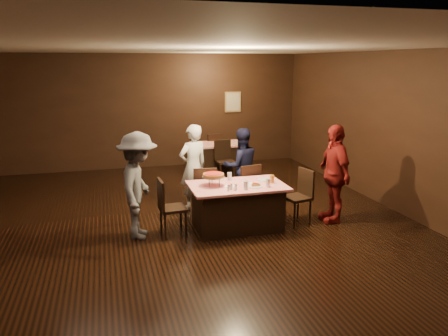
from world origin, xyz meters
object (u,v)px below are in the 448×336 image
Objects in this scene: glass_front_right at (268,183)px; diner_grey_knit at (138,186)px; chair_back_far at (212,150)px; back_table at (218,158)px; glass_front_left at (246,185)px; diner_navy_hoodie at (241,166)px; glass_amber at (272,179)px; chair_far_left at (204,191)px; chair_far_right at (246,188)px; main_table at (237,207)px; chair_back_near at (225,161)px; plate_empty at (265,180)px; diner_red_shirt at (334,174)px; chair_end_left at (173,207)px; glass_back at (230,177)px; chair_end_right at (297,196)px; pizza_stand at (213,175)px; diner_white_jacket at (193,167)px.

diner_grey_knit is at bearing 171.56° from glass_front_right.
chair_back_far is at bearing -13.79° from diner_grey_knit.
chair_back_far is (0.00, 0.60, 0.09)m from back_table.
diner_navy_hoodie is at bearing 75.04° from glass_front_left.
glass_amber is (2.23, -0.11, -0.02)m from diner_grey_knit.
chair_far_left and chair_back_far have the same top height.
chair_far_right reaches higher than glass_amber.
main_table is 0.75m from glass_amber.
chair_back_near is (0.25, 2.35, 0.00)m from chair_far_right.
diner_navy_hoodie is 1.65m from glass_front_left.
chair_far_right is 3.80× the size of plate_empty.
diner_red_shirt is at bearing 165.62° from chair_far_left.
glass_front_left is at bearing -88.12° from diner_grey_knit.
main_table is at bearing -89.13° from diner_red_shirt.
glass_front_left is at bearing -98.30° from back_table.
diner_grey_knit reaches higher than chair_end_left.
diner_grey_knit reaches higher than glass_front_left.
glass_front_right is at bearing -96.90° from chair_back_near.
glass_back is (-0.45, -0.45, 0.37)m from chair_far_right.
glass_front_left is 0.40m from glass_front_right.
chair_far_left is at bearing -108.97° from back_table.
main_table is at bearing -103.20° from chair_end_right.
glass_amber is at bearing 92.90° from diner_navy_hoodie.
pizza_stand is at bearing 30.09° from chair_far_right.
chair_far_left is 0.55× the size of diner_red_shirt.
chair_far_right is 0.55× the size of diner_red_shirt.
chair_far_left is 1.03m from chair_end_left.
pizza_stand is (0.70, 0.05, 0.48)m from chair_end_left.
diner_grey_knit is at bearing 36.39° from chair_far_left.
main_table is 4.21× the size of pizza_stand.
chair_back_far is (0.25, 3.65, 0.00)m from chair_far_right.
chair_back_near is 6.79× the size of glass_back.
diner_white_jacket is 0.94× the size of diner_red_shirt.
diner_navy_hoodie is (1.57, 1.29, 0.29)m from chair_end_left.
main_table is 11.43× the size of glass_front_right.
chair_far_right and chair_back_near have the same top height.
main_table is at bearing -99.68° from back_table.
glass_front_left is (-1.70, -0.20, -0.03)m from diner_red_shirt.
diner_red_shirt is 4.58× the size of pizza_stand.
back_table is at bearing -17.44° from diner_grey_knit.
diner_grey_knit is 4.54× the size of pizza_stand.
pizza_stand reaches higher than glass_front_right.
pizza_stand reaches higher than back_table.
pizza_stand reaches higher than chair_far_left.
plate_empty is (-0.10, -4.25, 0.30)m from chair_back_far.
diner_white_jacket is at bearing 109.69° from glass_front_left.
chair_end_left is at bearing 165.38° from glass_front_left.
chair_far_right is (-0.25, -3.05, 0.09)m from back_table.
chair_end_left is 6.79× the size of glass_front_left.
chair_far_left reaches higher than glass_front_left.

